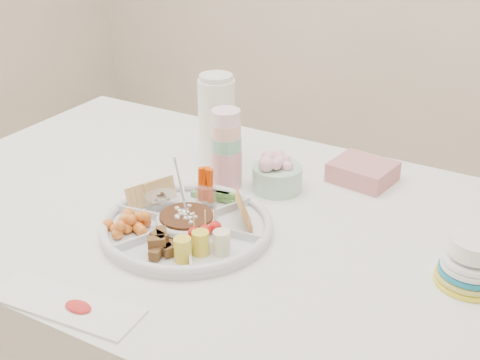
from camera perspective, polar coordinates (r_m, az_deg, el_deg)
The scene contains 15 objects.
dining_table at distance 1.82m, azimuth -2.81°, elevation -13.00°, with size 1.52×1.02×0.76m, color white.
party_tray at distance 1.50m, azimuth -4.58°, elevation -3.75°, with size 0.38×0.38×0.04m, color silver.
bean_dip at distance 1.50m, azimuth -4.59°, elevation -3.50°, with size 0.12×0.12×0.04m, color #3F2418.
tortillas at distance 1.50m, azimuth 0.36°, elevation -2.75°, with size 0.10×0.10×0.06m, color #C27F48, non-canonical shape.
carrot_cucumber at distance 1.58m, azimuth -2.48°, elevation -0.29°, with size 0.10×0.10×0.09m, color #E34000, non-canonical shape.
pita_raisins at distance 1.59m, azimuth -7.14°, elevation -1.19°, with size 0.11×0.11×0.06m, color tan, non-canonical shape.
cherries at distance 1.50m, azimuth -9.58°, elevation -3.57°, with size 0.11×0.11×0.04m, color #CC7136, non-canonical shape.
granola_chunks at distance 1.40m, azimuth -7.04°, elevation -5.71°, with size 0.10×0.10×0.04m, color brown, non-canonical shape.
banana_tomato at distance 1.39m, azimuth -1.71°, elevation -4.61°, with size 0.12×0.12×0.10m, color #EFDB63, non-canonical shape.
cup_stack at distance 1.67m, azimuth -1.19°, elevation 2.93°, with size 0.08×0.08×0.22m, color silver.
thermos at distance 1.79m, azimuth -2.00°, elevation 5.19°, with size 0.10×0.10×0.26m, color white.
flower_bowl at distance 1.68m, azimuth 3.20°, elevation 0.66°, with size 0.13×0.13×0.09m, color #A1C1AE.
napkin_stack at distance 1.76m, azimuth 10.43°, elevation 0.70°, with size 0.15×0.13×0.05m, color tan.
plate_stack at distance 1.40m, azimuth 19.23°, elevation -6.75°, with size 0.14×0.14×0.09m, color gold.
placemat at distance 1.32m, azimuth -14.58°, elevation -10.24°, with size 0.30×0.10×0.01m, color silver.
Camera 1 is at (0.79, -1.17, 1.53)m, focal length 50.00 mm.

